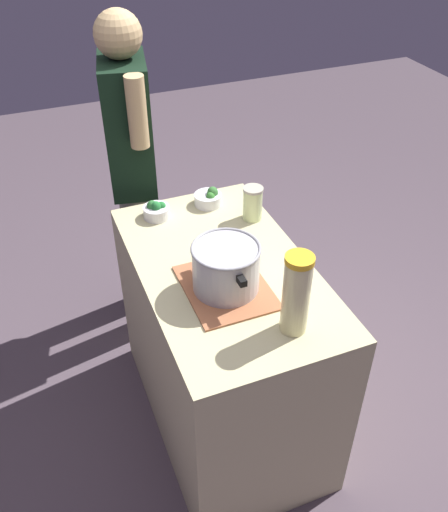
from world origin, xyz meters
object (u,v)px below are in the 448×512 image
object	(u,v)px
person_cook	(133,171)
cooking_pot	(226,267)
broccoli_bowl_front	(156,210)
broccoli_bowl_center	(209,198)
mason_jar	(253,203)
lemonade_pitcher	(296,294)

from	to	relation	value
person_cook	cooking_pot	bearing A→B (deg)	-173.85
broccoli_bowl_front	broccoli_bowl_center	xyz separation A→B (m)	(0.01, -0.24, -0.00)
cooking_pot	mason_jar	bearing A→B (deg)	-35.78
lemonade_pitcher	broccoli_bowl_front	distance (m)	0.85
lemonade_pitcher	mason_jar	world-z (taller)	lemonade_pitcher
cooking_pot	broccoli_bowl_front	distance (m)	0.55
lemonade_pitcher	broccoli_bowl_front	size ratio (longest dim) A/B	2.63
lemonade_pitcher	person_cook	size ratio (longest dim) A/B	0.18
lemonade_pitcher	mason_jar	xyz separation A→B (m)	(0.65, -0.14, -0.08)
lemonade_pitcher	person_cook	bearing A→B (deg)	10.83
broccoli_bowl_front	person_cook	size ratio (longest dim) A/B	0.07
cooking_pot	lemonade_pitcher	bearing A→B (deg)	-154.36
broccoli_bowl_front	broccoli_bowl_center	bearing A→B (deg)	-87.48
person_cook	broccoli_bowl_front	bearing A→B (deg)	-179.85
mason_jar	lemonade_pitcher	bearing A→B (deg)	167.43
cooking_pot	broccoli_bowl_center	size ratio (longest dim) A/B	2.58
lemonade_pitcher	broccoli_bowl_center	xyz separation A→B (m)	(0.82, -0.01, -0.12)
mason_jar	broccoli_bowl_center	xyz separation A→B (m)	(0.17, 0.13, -0.04)
lemonade_pitcher	broccoli_bowl_front	xyz separation A→B (m)	(0.81, 0.23, -0.12)
cooking_pot	broccoli_bowl_front	bearing A→B (deg)	10.36
cooking_pot	broccoli_bowl_front	size ratio (longest dim) A/B	2.76
broccoli_bowl_center	person_cook	distance (m)	0.45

